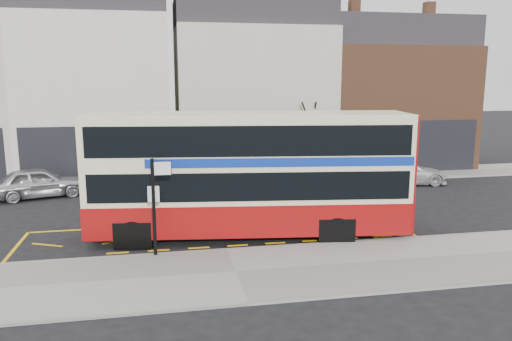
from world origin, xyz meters
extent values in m
plane|color=black|center=(0.00, 0.00, 0.00)|extent=(120.00, 120.00, 0.00)
cube|color=#999791|center=(0.00, -2.30, 0.07)|extent=(40.00, 4.00, 0.15)
cube|color=gray|center=(0.00, -0.38, 0.07)|extent=(40.00, 0.15, 0.15)
cube|color=#999791|center=(0.00, 11.00, 0.07)|extent=(50.00, 3.00, 0.15)
cube|color=silver|center=(-5.50, 15.00, 4.50)|extent=(8.00, 8.00, 9.00)
cube|color=#28262B|center=(-5.50, 15.00, 9.90)|extent=(8.00, 7.20, 1.80)
cube|color=black|center=(-5.50, 11.02, 1.60)|extent=(7.36, 0.06, 3.20)
cube|color=black|center=(-5.50, 11.04, 1.40)|extent=(5.60, 0.04, 2.00)
cube|color=beige|center=(3.50, 15.00, 4.25)|extent=(9.00, 8.00, 8.50)
cube|color=#28262B|center=(3.50, 15.00, 9.40)|extent=(9.00, 7.20, 1.80)
cube|color=#157A25|center=(3.50, 11.02, 1.60)|extent=(8.28, 0.06, 3.20)
cube|color=black|center=(3.50, 11.04, 1.40)|extent=(6.30, 0.04, 2.00)
cube|color=brown|center=(12.50, 15.00, 3.75)|extent=(9.00, 8.00, 7.50)
cube|color=#28262B|center=(12.50, 15.00, 8.40)|extent=(9.00, 7.20, 1.80)
cube|color=brown|center=(9.80, 14.00, 9.70)|extent=(0.60, 0.60, 1.20)
cube|color=brown|center=(14.75, 14.00, 9.70)|extent=(0.60, 0.60, 1.20)
cube|color=black|center=(12.50, 11.02, 1.60)|extent=(8.28, 0.06, 3.20)
cube|color=black|center=(12.50, 11.04, 1.40)|extent=(6.30, 0.04, 2.00)
cube|color=#F1E7B7|center=(1.03, 1.22, 2.41)|extent=(11.40, 3.93, 4.11)
cube|color=maroon|center=(1.03, 1.22, 0.91)|extent=(11.45, 3.97, 1.12)
cube|color=maroon|center=(6.55, 0.52, 2.41)|extent=(0.39, 2.57, 4.11)
cube|color=black|center=(1.03, 1.22, 2.13)|extent=(10.97, 3.93, 0.96)
cube|color=black|center=(1.03, 1.22, 3.66)|extent=(10.97, 3.93, 1.02)
cube|color=#0E2D9B|center=(2.04, 1.09, 2.95)|extent=(9.19, 3.70, 0.30)
cube|color=black|center=(-4.49, 1.93, 1.88)|extent=(0.35, 2.32, 1.62)
cube|color=black|center=(-4.49, 1.93, 3.66)|extent=(0.35, 2.32, 1.02)
cube|color=black|center=(-4.48, 1.92, 2.84)|extent=(0.27, 1.77, 0.36)
cube|color=#F1E7B7|center=(1.03, 1.22, 4.42)|extent=(11.39, 3.83, 0.12)
cylinder|color=black|center=(-3.04, 0.58, 0.51)|extent=(1.04, 0.41, 1.02)
cylinder|color=black|center=(-2.75, 2.86, 0.51)|extent=(1.04, 0.41, 1.02)
cylinder|color=black|center=(3.81, -0.29, 0.51)|extent=(1.04, 0.41, 1.02)
cylinder|color=black|center=(4.10, 1.99, 0.51)|extent=(1.04, 0.41, 1.02)
cube|color=black|center=(-2.30, -0.47, 1.70)|extent=(0.11, 0.11, 3.10)
cube|color=white|center=(-1.99, -0.48, 2.94)|extent=(0.56, 0.06, 0.45)
cube|color=white|center=(-2.29, -0.41, 2.11)|extent=(0.36, 0.04, 0.52)
imported|color=silver|center=(-7.84, 8.97, 0.74)|extent=(4.65, 2.90, 1.48)
imported|color=#383A3E|center=(0.73, 9.80, 0.62)|extent=(3.98, 2.43, 1.24)
imported|color=silver|center=(10.81, 8.56, 0.66)|extent=(4.74, 2.36, 1.32)
cylinder|color=#2E2114|center=(5.85, 11.48, 1.03)|extent=(0.24, 0.24, 2.06)
camera|label=1|loc=(-1.98, -15.91, 5.74)|focal=35.00mm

